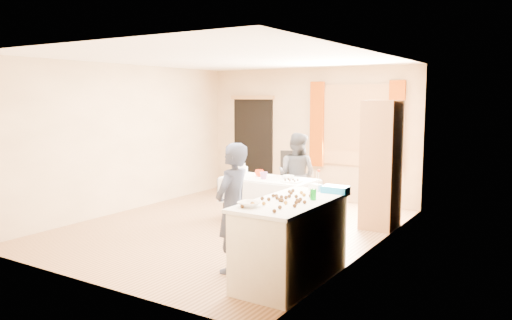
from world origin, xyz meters
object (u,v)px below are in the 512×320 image
Objects in this scene: chair at (292,195)px; girl at (233,208)px; cabinet at (381,165)px; party_table at (269,197)px; woman at (297,175)px; counter at (291,241)px.

chair is 3.08m from girl.
cabinet is 1.82m from party_table.
cabinet reaches higher than woman.
woman is at bearing 116.45° from counter.
woman reaches higher than counter.
counter is at bearing 94.94° from girl.
chair is at bearing -46.01° from woman.
party_table is 0.74m from woman.
counter is 2.98m from woman.
girl is at bearing -106.03° from cabinet.
party_table is 1.05× the size of woman.
girl is (-0.72, -0.10, 0.30)m from counter.
chair is at bearing 117.84° from counter.
cabinet is 1.81× the size of chair.
cabinet is 2.97m from girl.
girl reaches higher than counter.
counter is 3.22m from chair.
cabinet is 1.31× the size of girl.
party_table is (-1.56, -0.76, -0.54)m from cabinet.
cabinet is 1.74m from chair.
girl is (-0.82, -2.84, -0.23)m from cabinet.
party_table is at bearing 126.34° from counter.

